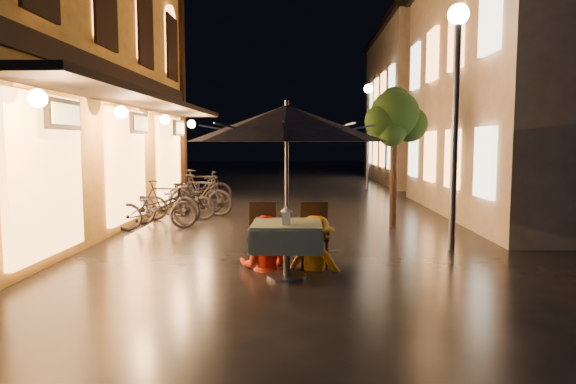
{
  "coord_description": "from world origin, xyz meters",
  "views": [
    {
      "loc": [
        0.38,
        -7.0,
        1.89
      ],
      "look_at": [
        0.15,
        0.65,
        1.15
      ],
      "focal_mm": 32.0,
      "sensor_mm": 36.0,
      "label": 1
    }
  ],
  "objects_px": {
    "cafe_table": "(287,236)",
    "streetlamp_near": "(456,82)",
    "table_lantern": "(286,215)",
    "person_orange": "(264,217)",
    "patio_umbrella": "(287,123)",
    "person_yellow": "(316,217)",
    "bicycle_0": "(156,208)"
  },
  "relations": [
    {
      "from": "patio_umbrella",
      "to": "person_yellow",
      "type": "distance_m",
      "value": 1.53
    },
    {
      "from": "patio_umbrella",
      "to": "bicycle_0",
      "type": "relative_size",
      "value": 1.55
    },
    {
      "from": "table_lantern",
      "to": "person_yellow",
      "type": "xyz_separation_m",
      "value": [
        0.42,
        0.71,
        -0.14
      ]
    },
    {
      "from": "bicycle_0",
      "to": "person_yellow",
      "type": "bearing_deg",
      "value": -152.87
    },
    {
      "from": "person_orange",
      "to": "bicycle_0",
      "type": "bearing_deg",
      "value": -44.93
    },
    {
      "from": "cafe_table",
      "to": "person_yellow",
      "type": "xyz_separation_m",
      "value": [
        0.42,
        0.53,
        0.19
      ]
    },
    {
      "from": "streetlamp_near",
      "to": "person_yellow",
      "type": "height_order",
      "value": "streetlamp_near"
    },
    {
      "from": "streetlamp_near",
      "to": "patio_umbrella",
      "type": "bearing_deg",
      "value": -145.53
    },
    {
      "from": "cafe_table",
      "to": "table_lantern",
      "type": "height_order",
      "value": "table_lantern"
    },
    {
      "from": "streetlamp_near",
      "to": "bicycle_0",
      "type": "bearing_deg",
      "value": 161.61
    },
    {
      "from": "streetlamp_near",
      "to": "table_lantern",
      "type": "relative_size",
      "value": 16.92
    },
    {
      "from": "patio_umbrella",
      "to": "table_lantern",
      "type": "xyz_separation_m",
      "value": [
        -0.0,
        -0.18,
        -1.23
      ]
    },
    {
      "from": "person_orange",
      "to": "streetlamp_near",
      "type": "bearing_deg",
      "value": -148.63
    },
    {
      "from": "cafe_table",
      "to": "patio_umbrella",
      "type": "xyz_separation_m",
      "value": [
        -0.0,
        -0.0,
        1.56
      ]
    },
    {
      "from": "streetlamp_near",
      "to": "person_yellow",
      "type": "bearing_deg",
      "value": -149.62
    },
    {
      "from": "streetlamp_near",
      "to": "table_lantern",
      "type": "xyz_separation_m",
      "value": [
        -2.85,
        -2.13,
        -2.0
      ]
    },
    {
      "from": "patio_umbrella",
      "to": "person_yellow",
      "type": "bearing_deg",
      "value": 51.84
    },
    {
      "from": "cafe_table",
      "to": "patio_umbrella",
      "type": "height_order",
      "value": "patio_umbrella"
    },
    {
      "from": "cafe_table",
      "to": "bicycle_0",
      "type": "xyz_separation_m",
      "value": [
        -2.96,
        3.89,
        -0.12
      ]
    },
    {
      "from": "patio_umbrella",
      "to": "table_lantern",
      "type": "relative_size",
      "value": 11.04
    },
    {
      "from": "cafe_table",
      "to": "streetlamp_near",
      "type": "bearing_deg",
      "value": 34.47
    },
    {
      "from": "table_lantern",
      "to": "person_orange",
      "type": "height_order",
      "value": "person_orange"
    },
    {
      "from": "person_orange",
      "to": "person_yellow",
      "type": "bearing_deg",
      "value": -172.24
    },
    {
      "from": "streetlamp_near",
      "to": "patio_umbrella",
      "type": "relative_size",
      "value": 1.53
    },
    {
      "from": "patio_umbrella",
      "to": "bicycle_0",
      "type": "xyz_separation_m",
      "value": [
        -2.96,
        3.89,
        -1.68
      ]
    },
    {
      "from": "table_lantern",
      "to": "person_orange",
      "type": "distance_m",
      "value": 0.8
    },
    {
      "from": "cafe_table",
      "to": "person_orange",
      "type": "xyz_separation_m",
      "value": [
        -0.36,
        0.52,
        0.2
      ]
    },
    {
      "from": "streetlamp_near",
      "to": "patio_umbrella",
      "type": "xyz_separation_m",
      "value": [
        -2.85,
        -1.95,
        -0.77
      ]
    },
    {
      "from": "person_yellow",
      "to": "bicycle_0",
      "type": "distance_m",
      "value": 4.77
    },
    {
      "from": "cafe_table",
      "to": "person_yellow",
      "type": "bearing_deg",
      "value": 51.84
    },
    {
      "from": "person_yellow",
      "to": "streetlamp_near",
      "type": "bearing_deg",
      "value": -130.41
    },
    {
      "from": "cafe_table",
      "to": "bicycle_0",
      "type": "distance_m",
      "value": 4.89
    }
  ]
}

